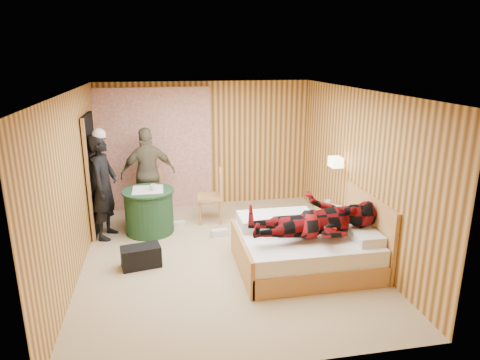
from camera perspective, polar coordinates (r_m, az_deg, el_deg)
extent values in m
cube|color=tan|center=(6.70, -2.07, -10.09)|extent=(4.20, 5.00, 0.01)
cube|color=white|center=(6.03, -2.31, 11.73)|extent=(4.20, 5.00, 0.01)
cube|color=#E6AB58|center=(8.66, -4.61, 4.74)|extent=(4.20, 0.02, 2.50)
cube|color=#E6AB58|center=(6.31, -21.39, -0.74)|extent=(0.02, 5.00, 2.50)
cube|color=#E6AB58|center=(6.86, 15.44, 1.11)|extent=(0.02, 5.00, 2.50)
cube|color=beige|center=(8.56, -11.24, 4.00)|extent=(2.20, 0.08, 2.40)
cube|color=black|center=(7.69, -19.11, 0.67)|extent=(0.06, 0.90, 2.05)
cylinder|color=gold|center=(7.20, 13.22, 2.39)|extent=(0.18, 0.04, 0.04)
cube|color=#FFE5B2|center=(7.17, 12.64, 2.37)|extent=(0.18, 0.24, 0.16)
cube|color=#DEA05B|center=(6.39, 8.65, -10.26)|extent=(1.88, 1.50, 0.28)
cube|color=white|center=(6.28, 8.76, -8.15)|extent=(1.82, 1.45, 0.23)
cube|color=#DEA05B|center=(6.11, 0.22, -10.07)|extent=(0.06, 1.50, 0.53)
cube|color=#DEA05B|center=(6.60, 16.75, -6.34)|extent=(0.06, 1.50, 1.03)
cube|color=silver|center=(6.18, 16.40, -7.21)|extent=(0.36, 0.52, 0.13)
cube|color=silver|center=(6.78, 13.72, -4.90)|extent=(0.36, 0.52, 0.13)
cube|color=white|center=(6.48, 4.85, -5.28)|extent=(1.13, 0.56, 0.17)
cube|color=#DEA05B|center=(7.47, 11.87, -5.48)|extent=(0.37, 0.50, 0.50)
cube|color=#DEA05B|center=(7.41, 11.94, -4.33)|extent=(0.38, 0.52, 0.03)
cylinder|color=#204625|center=(7.58, -12.01, -4.17)|extent=(0.82, 0.82, 0.75)
cylinder|color=#204625|center=(7.46, -12.18, -1.44)|extent=(0.88, 0.88, 0.03)
cube|color=silver|center=(7.45, -12.19, -1.27)|extent=(0.57, 0.57, 0.01)
cube|color=#DEA05B|center=(8.14, -11.96, -2.17)|extent=(0.49, 0.49, 0.05)
cube|color=#DEA05B|center=(8.24, -11.80, -0.11)|extent=(0.42, 0.12, 0.46)
cylinder|color=#DEA05B|center=(8.09, -13.29, -4.12)|extent=(0.04, 0.04, 0.43)
cylinder|color=#DEA05B|center=(8.34, -10.49, -3.35)|extent=(0.04, 0.04, 0.43)
cube|color=#DEA05B|center=(7.87, -4.04, -2.24)|extent=(0.50, 0.50, 0.05)
cube|color=#DEA05B|center=(7.79, -2.59, -0.35)|extent=(0.09, 0.45, 0.49)
cylinder|color=#DEA05B|center=(8.13, -5.28, -3.54)|extent=(0.04, 0.04, 0.46)
cylinder|color=#DEA05B|center=(7.79, -2.66, -4.39)|extent=(0.04, 0.04, 0.46)
cube|color=black|center=(6.49, -13.04, -9.92)|extent=(0.60, 0.40, 0.32)
cube|color=silver|center=(7.82, -8.26, -5.85)|extent=(0.25, 0.11, 0.11)
cube|color=silver|center=(7.36, -2.78, -7.06)|extent=(0.29, 0.15, 0.12)
imported|color=black|center=(7.41, -17.73, -0.85)|extent=(0.56, 0.73, 1.78)
imported|color=brown|center=(8.14, -12.12, 0.85)|extent=(1.07, 0.62, 1.72)
imported|color=maroon|center=(5.92, 10.07, -4.05)|extent=(0.86, 0.67, 1.77)
imported|color=silver|center=(7.33, 12.13, -3.71)|extent=(0.26, 0.28, 0.02)
imported|color=silver|center=(7.33, 12.14, -3.57)|extent=(0.24, 0.27, 0.02)
imported|color=silver|center=(7.48, 11.63, -3.00)|extent=(0.11, 0.11, 0.09)
imported|color=silver|center=(7.38, -11.45, -0.95)|extent=(0.13, 0.13, 0.10)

